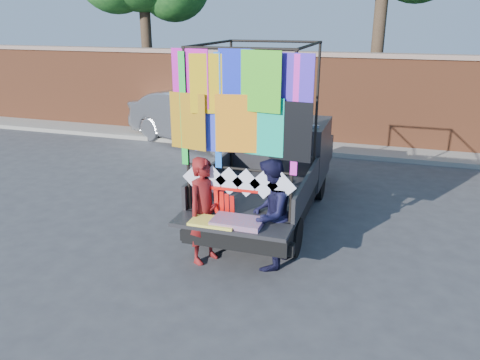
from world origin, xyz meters
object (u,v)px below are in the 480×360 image
(woman, at_px, (205,211))
(man, at_px, (269,214))
(pickup_truck, at_px, (277,166))
(sedan, at_px, (201,118))

(woman, relative_size, man, 0.98)
(pickup_truck, distance_m, man, 2.46)
(pickup_truck, relative_size, sedan, 1.07)
(sedan, xyz_separation_m, woman, (2.71, -6.42, 0.04))
(woman, distance_m, man, 0.96)
(man, bearing_deg, sedan, -144.02)
(woman, bearing_deg, pickup_truck, 13.81)
(pickup_truck, height_order, man, pickup_truck)
(woman, bearing_deg, sedan, 47.69)
(sedan, relative_size, woman, 2.87)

